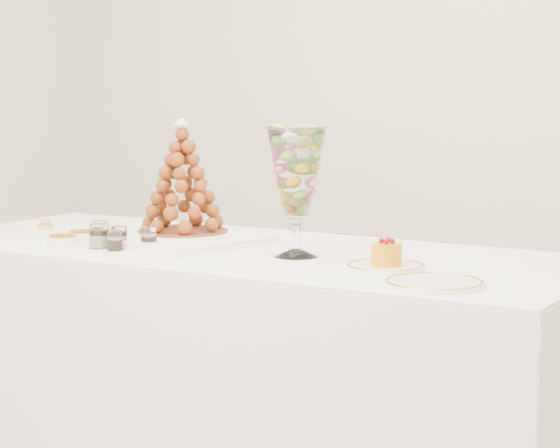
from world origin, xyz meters
The scene contains 15 objects.
buffet_table centered at (-0.14, 0.22, 0.42)m, with size 2.24×0.96×0.84m.
lace_tray centered at (-0.47, 0.26, 0.85)m, with size 0.61×0.46×0.02m, color white.
macaron_vase centered at (0.08, 0.17, 1.10)m, with size 0.18×0.18×0.39m.
cake_plate centered at (0.40, 0.10, 0.85)m, with size 0.23×0.23×0.01m, color white.
spare_plate centered at (0.62, -0.07, 0.85)m, with size 0.26×0.26×0.01m, color white.
pink_tart centered at (-1.00, 0.27, 0.86)m, with size 0.06×0.06×0.03m.
verrine_a centered at (-0.61, 0.09, 0.88)m, with size 0.06×0.06×0.08m, color white.
verrine_b centered at (-0.51, 0.06, 0.88)m, with size 0.05×0.05×0.07m, color white.
verrine_c centered at (-0.41, 0.09, 0.88)m, with size 0.05×0.05×0.07m, color white.
verrine_d centered at (-0.55, 0.00, 0.88)m, with size 0.06×0.06×0.08m, color white.
verrine_e centered at (-0.47, -0.01, 0.87)m, with size 0.05×0.05×0.06m, color white.
ramekin_back centered at (-0.70, 0.11, 0.86)m, with size 0.09×0.09×0.03m, color white.
ramekin_front centered at (-0.69, 0.00, 0.86)m, with size 0.10×0.10×0.03m, color white.
croquembouche centered at (-0.44, 0.33, 1.05)m, with size 0.31×0.31×0.38m.
mousse_cake centered at (0.41, 0.10, 0.88)m, with size 0.09×0.09×0.08m.
Camera 1 is at (1.63, -2.71, 1.37)m, focal length 70.00 mm.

